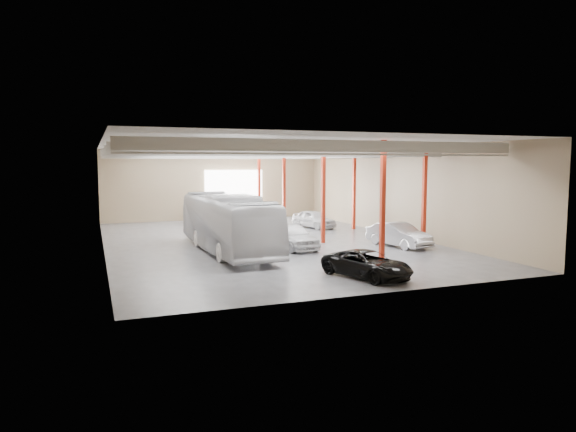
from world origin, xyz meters
TOP-DOWN VIEW (x-y plane):
  - depot_shell at (0.13, 0.48)m, footprint 22.12×32.12m
  - coach_bus at (-3.50, -3.04)m, footprint 3.51×13.43m
  - black_sedan at (1.13, -13.00)m, footprint 3.68×5.32m
  - car_row_a at (0.80, -3.58)m, footprint 2.49×5.22m
  - car_row_b at (-2.00, 3.28)m, footprint 3.17×5.18m
  - car_row_c at (-1.60, 12.00)m, footprint 3.96×6.22m
  - car_right_near at (7.93, -5.39)m, footprint 2.62×5.20m
  - car_right_far at (6.69, 6.17)m, footprint 3.02×4.90m

SIDE VIEW (x-z plane):
  - black_sedan at x=1.13m, z-range 0.00..1.35m
  - car_right_far at x=6.69m, z-range 0.00..1.56m
  - car_row_b at x=-2.00m, z-range 0.00..1.61m
  - car_right_near at x=7.93m, z-range 0.00..1.64m
  - car_row_c at x=-1.60m, z-range 0.00..1.68m
  - car_row_a at x=0.80m, z-range 0.00..1.72m
  - coach_bus at x=-3.50m, z-range 0.00..3.72m
  - depot_shell at x=0.13m, z-range 1.44..8.51m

